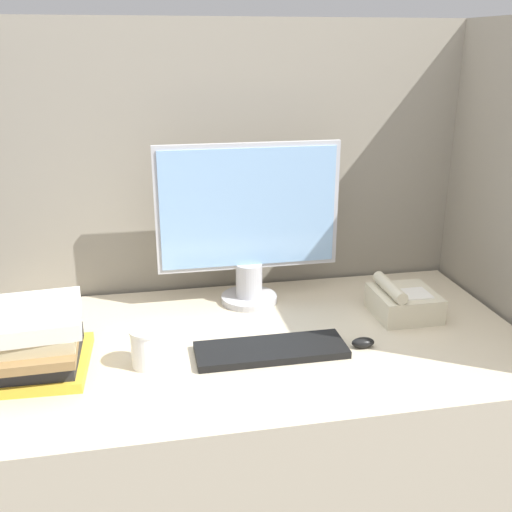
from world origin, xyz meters
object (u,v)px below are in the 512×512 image
Objects in this scene: keyboard at (271,350)px; mouse at (363,343)px; monitor at (249,225)px; book_stack at (40,340)px; coffee_cup at (148,347)px; desk_telephone at (403,302)px.

keyboard is 0.25m from mouse.
monitor reaches higher than keyboard.
keyboard is 6.33× the size of mouse.
book_stack is (-0.59, -0.31, -0.17)m from monitor.
monitor is 0.52m from coffee_cup.
book_stack reaches higher than desk_telephone.
keyboard is 0.47m from desk_telephone.
book_stack reaches higher than coffee_cup.
monitor is at bearing 28.14° from book_stack.
desk_telephone is at bearing -23.70° from monitor.
coffee_cup is 0.78m from desk_telephone.
mouse is (0.25, -0.36, -0.24)m from monitor.
desk_telephone is at bearing 11.75° from coffee_cup.
desk_telephone is at bearing 19.63° from keyboard.
book_stack is at bearing 172.26° from coffee_cup.
book_stack is at bearing 176.60° from keyboard.
coffee_cup reaches higher than mouse.
desk_telephone reaches higher than mouse.
monitor is at bearing 89.15° from keyboard.
desk_telephone is at bearing 42.15° from mouse.
monitor is 8.91× the size of mouse.
mouse is 0.84m from book_stack.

